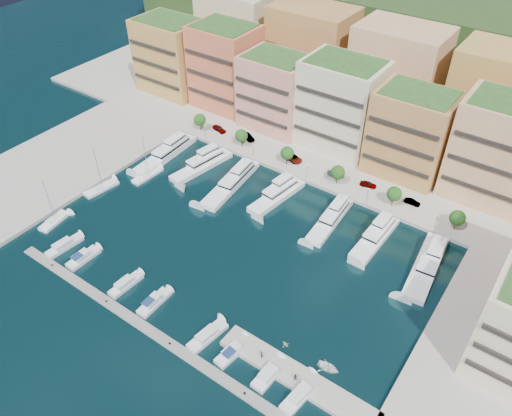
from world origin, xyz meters
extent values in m
plane|color=black|center=(0.00, 0.00, 0.00)|extent=(400.00, 400.00, 0.00)
cube|color=#9E998E|center=(0.00, 62.00, 0.00)|extent=(220.00, 64.00, 2.00)
cube|color=#9E998E|center=(62.00, -8.00, 0.00)|extent=(34.00, 76.00, 2.00)
cube|color=#9E998E|center=(-62.00, -8.00, 0.00)|extent=(34.00, 76.00, 2.00)
cube|color=#213A17|center=(0.00, 110.00, 0.00)|extent=(240.00, 40.00, 58.00)
cube|color=gray|center=(-3.00, -30.00, 0.00)|extent=(72.00, 2.20, 0.35)
cube|color=#9E998E|center=(30.00, -22.00, 0.00)|extent=(32.00, 5.00, 2.00)
cube|color=#BB9944|center=(-66.00, 50.00, 13.00)|extent=(22.00, 16.00, 24.00)
cube|color=black|center=(-66.00, 41.75, 13.00)|extent=(20.24, 0.50, 0.90)
cube|color=#2B4D1F|center=(-66.00, 50.00, 25.40)|extent=(19.36, 14.08, 0.80)
cube|color=#DB6349|center=(-44.00, 52.00, 14.00)|extent=(20.00, 16.00, 26.00)
cube|color=black|center=(-44.00, 43.75, 14.00)|extent=(18.40, 0.50, 0.90)
cube|color=#2B4D1F|center=(-44.00, 52.00, 27.40)|extent=(17.60, 14.08, 0.80)
cube|color=#E08A7D|center=(-23.00, 50.00, 12.00)|extent=(20.00, 15.00, 22.00)
cube|color=black|center=(-23.00, 42.25, 12.00)|extent=(18.40, 0.50, 0.90)
cube|color=#2B4D1F|center=(-23.00, 50.00, 23.40)|extent=(17.60, 13.20, 0.80)
cube|color=beige|center=(-2.00, 52.00, 13.50)|extent=(22.00, 16.00, 25.00)
cube|color=black|center=(-2.00, 43.75, 13.50)|extent=(20.24, 0.50, 0.90)
cube|color=#2B4D1F|center=(-2.00, 52.00, 26.40)|extent=(19.36, 14.08, 0.80)
cube|color=tan|center=(20.00, 50.00, 12.50)|extent=(20.00, 15.00, 23.00)
cube|color=black|center=(20.00, 42.25, 12.50)|extent=(18.40, 0.50, 0.90)
cube|color=#2B4D1F|center=(20.00, 50.00, 24.40)|extent=(17.60, 13.20, 0.80)
cube|color=#ECB57D|center=(42.00, 52.00, 14.00)|extent=(22.00, 16.00, 26.00)
cube|color=black|center=(42.00, 43.75, 14.00)|extent=(20.24, 0.50, 0.90)
cube|color=beige|center=(-55.00, 74.00, 16.00)|extent=(26.00, 18.00, 30.00)
cube|color=tan|center=(-25.00, 74.00, 16.00)|extent=(26.00, 18.00, 30.00)
cube|color=#ECB57D|center=(5.00, 74.00, 16.00)|extent=(26.00, 18.00, 30.00)
cube|color=#BB9944|center=(35.00, 74.00, 16.00)|extent=(26.00, 18.00, 30.00)
cylinder|color=#473323|center=(-40.00, 33.50, 2.50)|extent=(0.24, 0.24, 3.00)
sphere|color=#144915|center=(-40.00, 33.50, 4.75)|extent=(3.80, 3.80, 3.80)
cylinder|color=#473323|center=(-24.00, 33.50, 2.50)|extent=(0.24, 0.24, 3.00)
sphere|color=#144915|center=(-24.00, 33.50, 4.75)|extent=(3.80, 3.80, 3.80)
cylinder|color=#473323|center=(-8.00, 33.50, 2.50)|extent=(0.24, 0.24, 3.00)
sphere|color=#144915|center=(-8.00, 33.50, 4.75)|extent=(3.80, 3.80, 3.80)
cylinder|color=#473323|center=(8.00, 33.50, 2.50)|extent=(0.24, 0.24, 3.00)
sphere|color=#144915|center=(8.00, 33.50, 4.75)|extent=(3.80, 3.80, 3.80)
cylinder|color=#473323|center=(24.00, 33.50, 2.50)|extent=(0.24, 0.24, 3.00)
sphere|color=#144915|center=(24.00, 33.50, 4.75)|extent=(3.80, 3.80, 3.80)
cylinder|color=#473323|center=(40.00, 33.50, 2.50)|extent=(0.24, 0.24, 3.00)
sphere|color=#144915|center=(40.00, 33.50, 4.75)|extent=(3.80, 3.80, 3.80)
cylinder|color=black|center=(-36.00, 31.20, 3.00)|extent=(0.10, 0.10, 4.00)
sphere|color=#FFF2CC|center=(-36.00, 31.20, 5.05)|extent=(0.30, 0.30, 0.30)
cylinder|color=black|center=(-18.00, 31.20, 3.00)|extent=(0.10, 0.10, 4.00)
sphere|color=#FFF2CC|center=(-18.00, 31.20, 5.05)|extent=(0.30, 0.30, 0.30)
cylinder|color=black|center=(0.00, 31.20, 3.00)|extent=(0.10, 0.10, 4.00)
sphere|color=#FFF2CC|center=(0.00, 31.20, 5.05)|extent=(0.30, 0.30, 0.30)
cylinder|color=black|center=(18.00, 31.20, 3.00)|extent=(0.10, 0.10, 4.00)
sphere|color=#FFF2CC|center=(18.00, 31.20, 5.05)|extent=(0.30, 0.30, 0.30)
cylinder|color=black|center=(36.00, 31.20, 3.00)|extent=(0.10, 0.10, 4.00)
sphere|color=#FFF2CC|center=(36.00, 31.20, 5.05)|extent=(0.30, 0.30, 0.30)
cube|color=white|center=(-39.77, 17.37, 0.35)|extent=(6.02, 23.50, 2.30)
cube|color=white|center=(-39.77, 19.69, 2.40)|extent=(4.57, 13.00, 1.80)
cube|color=black|center=(-39.77, 19.69, 2.40)|extent=(4.63, 13.06, 0.55)
cube|color=white|center=(-39.77, 21.55, 4.00)|extent=(3.20, 7.13, 1.40)
cylinder|color=#B2B2B7|center=(-39.77, 22.95, 5.60)|extent=(0.14, 0.14, 1.80)
cube|color=white|center=(-27.27, 18.88, 0.35)|extent=(7.34, 20.65, 2.30)
cube|color=white|center=(-27.27, 20.90, 2.40)|extent=(5.15, 11.54, 1.80)
cube|color=black|center=(-27.27, 20.90, 2.40)|extent=(5.22, 11.60, 0.55)
cube|color=white|center=(-27.27, 22.52, 4.00)|extent=(3.44, 6.39, 1.40)
cylinder|color=#B2B2B7|center=(-27.27, 23.74, 5.60)|extent=(0.14, 0.14, 1.80)
cube|color=black|center=(-27.27, 18.88, -0.10)|extent=(7.39, 20.71, 0.35)
cube|color=white|center=(-15.44, 17.17, 0.35)|extent=(7.32, 24.04, 2.30)
cube|color=white|center=(-15.44, 19.54, 2.40)|extent=(5.29, 13.36, 1.80)
cube|color=black|center=(-15.44, 19.54, 2.40)|extent=(5.35, 13.43, 0.55)
cube|color=white|center=(-15.44, 21.43, 4.00)|extent=(3.59, 7.37, 1.40)
cylinder|color=#B2B2B7|center=(-15.44, 22.85, 5.60)|extent=(0.14, 0.14, 1.80)
cube|color=white|center=(-2.24, 19.74, 0.35)|extent=(6.59, 18.92, 2.30)
cube|color=white|center=(-2.24, 21.59, 2.40)|extent=(4.78, 10.55, 1.80)
cube|color=black|center=(-2.24, 21.59, 2.40)|extent=(4.85, 10.62, 0.55)
cube|color=white|center=(-2.24, 23.07, 4.00)|extent=(3.26, 5.84, 1.40)
cylinder|color=#B2B2B7|center=(-2.24, 24.18, 5.60)|extent=(0.14, 0.14, 1.80)
cube|color=white|center=(13.84, 19.36, 0.35)|extent=(5.38, 19.51, 2.30)
cube|color=white|center=(13.84, 21.29, 2.40)|extent=(4.08, 10.80, 1.80)
cube|color=black|center=(13.84, 21.29, 2.40)|extent=(4.15, 10.87, 0.55)
cube|color=white|center=(13.84, 22.83, 4.00)|extent=(2.86, 5.93, 1.40)
cylinder|color=#B2B2B7|center=(13.84, 23.99, 5.60)|extent=(0.14, 0.14, 1.80)
cube|color=black|center=(13.84, 19.36, -0.10)|extent=(5.44, 19.56, 0.35)
cube|color=white|center=(25.68, 19.88, 0.35)|extent=(4.93, 18.36, 2.30)
cube|color=white|center=(25.68, 21.70, 2.40)|extent=(3.91, 10.13, 1.80)
cube|color=black|center=(25.68, 21.70, 2.40)|extent=(3.98, 10.19, 0.55)
cube|color=white|center=(25.68, 23.16, 4.00)|extent=(2.82, 5.54, 1.40)
cylinder|color=#B2B2B7|center=(25.68, 24.26, 5.60)|extent=(0.14, 0.14, 1.80)
cube|color=white|center=(39.03, 18.01, 0.35)|extent=(7.11, 22.37, 2.30)
cube|color=white|center=(39.03, 20.21, 2.40)|extent=(5.24, 12.44, 1.80)
cube|color=black|center=(39.03, 20.21, 2.40)|extent=(5.31, 12.50, 0.55)
cube|color=white|center=(39.03, 21.96, 4.00)|extent=(3.61, 6.86, 1.40)
cylinder|color=#B2B2B7|center=(39.03, 23.28, 5.60)|extent=(0.14, 0.14, 1.80)
cube|color=white|center=(-32.62, -24.50, 0.25)|extent=(3.25, 9.17, 1.40)
cube|color=white|center=(-32.62, -24.95, 1.55)|extent=(2.31, 4.46, 1.10)
cube|color=black|center=(-32.62, -23.15, 1.30)|extent=(1.81, 0.25, 0.55)
cube|color=white|center=(-25.91, -24.50, 0.25)|extent=(2.92, 8.00, 1.40)
cube|color=white|center=(-25.91, -24.90, 1.55)|extent=(2.23, 3.86, 1.10)
cube|color=black|center=(-25.91, -23.31, 1.30)|extent=(1.98, 0.14, 0.55)
cube|color=navy|center=(-25.91, -25.93, 2.15)|extent=(1.98, 2.42, 0.12)
cube|color=white|center=(-11.98, -24.50, 0.25)|extent=(2.79, 8.26, 1.40)
cube|color=white|center=(-11.98, -24.91, 1.55)|extent=(2.05, 4.01, 1.10)
cube|color=black|center=(-11.98, -23.28, 1.30)|extent=(1.70, 0.19, 0.55)
cube|color=white|center=(-3.51, -24.50, 0.25)|extent=(2.76, 8.07, 1.40)
cube|color=white|center=(-3.51, -24.90, 1.55)|extent=(2.10, 3.89, 1.10)
cube|color=black|center=(-3.51, -23.30, 1.30)|extent=(1.88, 0.14, 0.55)
cube|color=navy|center=(-3.51, -25.94, 2.15)|extent=(1.87, 2.44, 0.12)
cube|color=white|center=(10.94, -24.50, 0.25)|extent=(3.86, 9.17, 1.40)
cube|color=white|center=(10.94, -24.94, 1.55)|extent=(2.65, 4.51, 1.10)
cube|color=black|center=(10.94, -23.17, 1.30)|extent=(1.93, 0.36, 0.55)
cube|color=white|center=(17.15, -24.50, 0.25)|extent=(3.51, 8.06, 1.40)
cube|color=white|center=(17.15, -24.89, 1.55)|extent=(2.43, 3.97, 1.10)
cube|color=black|center=(17.15, -23.33, 1.30)|extent=(1.81, 0.33, 0.55)
cube|color=navy|center=(17.15, -25.90, 2.15)|extent=(2.05, 2.55, 0.12)
cube|color=white|center=(25.46, -24.50, 0.25)|extent=(3.14, 7.65, 1.40)
cube|color=white|center=(25.46, -24.88, 1.55)|extent=(2.35, 3.71, 1.10)
cube|color=black|center=(25.46, -23.37, 1.30)|extent=(2.01, 0.19, 0.55)
cube|color=white|center=(32.24, -24.50, 0.25)|extent=(3.73, 9.24, 1.40)
cube|color=white|center=(32.24, -24.95, 1.55)|extent=(2.59, 4.53, 1.10)
cube|color=black|center=(32.24, -23.15, 1.30)|extent=(1.93, 0.33, 0.55)
cube|color=white|center=(-42.98, -4.31, 0.20)|extent=(4.15, 9.91, 1.20)
cube|color=white|center=(-42.98, -5.27, 1.10)|extent=(2.01, 2.62, 0.60)
cylinder|color=#B2B2B7|center=(-42.98, -3.83, 6.80)|extent=(0.14, 0.14, 12.00)
cylinder|color=#B2B2B7|center=(-42.98, -5.75, 1.80)|extent=(0.72, 4.29, 0.10)
cube|color=white|center=(-42.10, -20.23, 0.20)|extent=(3.97, 8.44, 1.20)
cube|color=white|center=(-42.10, -21.04, 1.10)|extent=(1.96, 2.26, 0.60)
cylinder|color=#B2B2B7|center=(-42.10, -19.82, 6.80)|extent=(0.14, 0.14, 12.00)
cylinder|color=#B2B2B7|center=(-42.10, -21.45, 1.80)|extent=(0.64, 3.63, 0.10)
cube|color=white|center=(-37.07, 7.13, 0.20)|extent=(3.22, 9.63, 1.20)
cube|color=white|center=(-37.07, 6.18, 1.10)|extent=(1.75, 2.46, 0.60)
cylinder|color=#B2B2B7|center=(-37.07, 7.61, 6.80)|extent=(0.14, 0.14, 12.00)
cylinder|color=#B2B2B7|center=(-37.07, 5.71, 1.80)|extent=(0.34, 4.27, 0.10)
imported|color=white|center=(33.58, -16.97, 0.43)|extent=(4.42, 3.32, 0.87)
imported|color=beige|center=(24.35, -17.21, 0.42)|extent=(1.96, 1.82, 0.84)
imported|color=gray|center=(-34.91, 36.55, 1.84)|extent=(5.18, 2.85, 1.67)
imported|color=gray|center=(-24.89, 37.87, 1.85)|extent=(5.49, 3.44, 1.71)
imported|color=gray|center=(-7.60, 36.35, 1.83)|extent=(6.51, 4.44, 1.65)
imported|color=gray|center=(6.15, 36.50, 1.68)|extent=(5.05, 3.20, 1.36)
imported|color=gray|center=(15.53, 37.27, 1.76)|extent=(4.74, 2.64, 1.52)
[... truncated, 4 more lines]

